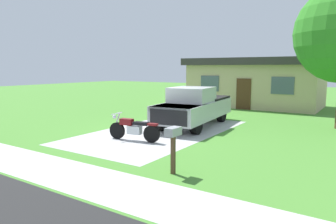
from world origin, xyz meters
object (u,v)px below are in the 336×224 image
(motorcycle, at_px, (134,129))
(mailbox, at_px, (173,138))
(pickup_truck, at_px, (195,106))
(neighbor_house, at_px, (256,82))

(motorcycle, relative_size, mailbox, 1.75)
(pickup_truck, bearing_deg, motorcycle, -96.46)
(motorcycle, relative_size, neighbor_house, 0.23)
(motorcycle, xyz_separation_m, mailbox, (3.34, -2.43, 0.51))
(mailbox, height_order, neighbor_house, neighbor_house)
(motorcycle, distance_m, neighbor_house, 13.84)
(mailbox, bearing_deg, pickup_truck, 113.60)
(pickup_truck, height_order, neighbor_house, neighbor_house)
(pickup_truck, xyz_separation_m, neighbor_house, (-0.10, 9.63, 0.84))
(mailbox, bearing_deg, motorcycle, 143.99)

